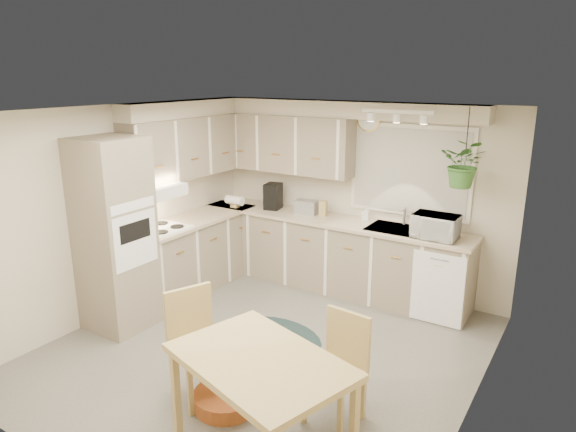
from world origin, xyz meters
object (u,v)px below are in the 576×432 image
(chair_back, at_px, (334,371))
(braided_rug, at_px, (273,337))
(pet_bed, at_px, (226,399))
(microwave, at_px, (436,224))
(chair_left, at_px, (200,347))
(dining_table, at_px, (261,407))

(chair_back, bearing_deg, braided_rug, -29.94)
(braided_rug, relative_size, pet_bed, 2.02)
(braided_rug, height_order, microwave, microwave)
(chair_back, distance_m, microwave, 2.38)
(chair_back, bearing_deg, chair_left, 22.45)
(chair_left, distance_m, pet_bed, 0.49)
(dining_table, bearing_deg, braided_rug, 121.18)
(chair_left, distance_m, microwave, 2.94)
(dining_table, distance_m, pet_bed, 0.74)
(microwave, bearing_deg, chair_left, -113.81)
(chair_left, bearing_deg, pet_bed, 115.87)
(dining_table, relative_size, microwave, 2.59)
(dining_table, bearing_deg, chair_left, 160.30)
(chair_back, bearing_deg, pet_bed, 26.46)
(chair_left, relative_size, microwave, 1.95)
(braided_rug, bearing_deg, chair_left, -87.57)
(microwave, bearing_deg, pet_bed, -108.94)
(braided_rug, bearing_deg, microwave, 49.44)
(chair_back, height_order, braided_rug, chair_back)
(braided_rug, bearing_deg, chair_back, -35.94)
(dining_table, height_order, chair_back, chair_back)
(dining_table, xyz_separation_m, chair_back, (0.27, 0.63, 0.05))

